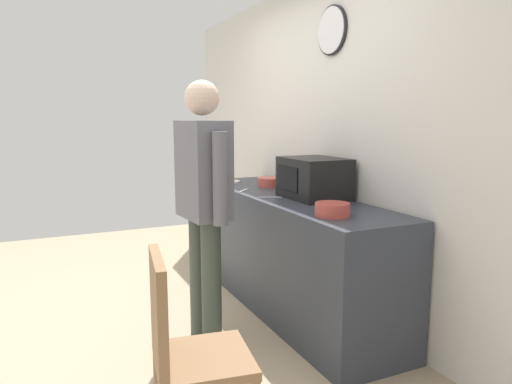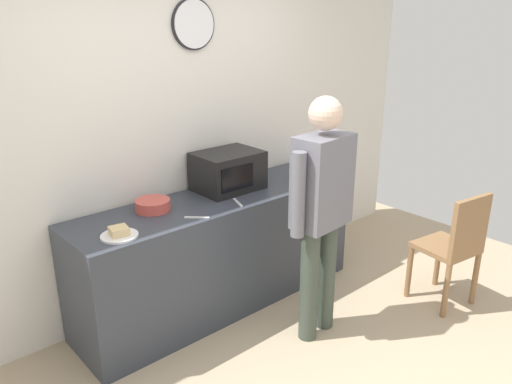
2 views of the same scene
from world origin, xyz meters
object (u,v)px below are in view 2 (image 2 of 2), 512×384
(person_standing, at_px, (322,203))
(wooden_chair, at_px, (455,245))
(microwave, at_px, (228,171))
(sandwich_plate, at_px, (119,234))
(fork_utensil, at_px, (197,217))
(salad_bowl, at_px, (303,176))
(cereal_bowl, at_px, (153,205))
(spoon_utensil, at_px, (238,202))

(person_standing, distance_m, wooden_chair, 1.25)
(microwave, relative_size, sandwich_plate, 2.16)
(microwave, height_order, fork_utensil, microwave)
(microwave, relative_size, person_standing, 0.29)
(salad_bowl, distance_m, cereal_bowl, 1.30)
(fork_utensil, distance_m, person_standing, 0.85)
(fork_utensil, relative_size, wooden_chair, 0.18)
(wooden_chair, bearing_deg, salad_bowl, 116.87)
(sandwich_plate, height_order, cereal_bowl, cereal_bowl)
(salad_bowl, height_order, spoon_utensil, salad_bowl)
(microwave, bearing_deg, wooden_chair, -49.09)
(cereal_bowl, relative_size, wooden_chair, 0.26)
(cereal_bowl, height_order, person_standing, person_standing)
(sandwich_plate, relative_size, fork_utensil, 1.36)
(fork_utensil, relative_size, person_standing, 0.10)
(person_standing, bearing_deg, salad_bowl, 51.97)
(microwave, height_order, wooden_chair, microwave)
(spoon_utensil, xyz_separation_m, wooden_chair, (1.30, -1.04, -0.38))
(cereal_bowl, distance_m, spoon_utensil, 0.61)
(salad_bowl, relative_size, fork_utensil, 1.26)
(spoon_utensil, bearing_deg, microwave, 63.89)
(microwave, xyz_separation_m, salad_bowl, (0.60, -0.24, -0.11))
(spoon_utensil, distance_m, wooden_chair, 1.71)
(microwave, bearing_deg, sandwich_plate, -166.07)
(sandwich_plate, bearing_deg, salad_bowl, 0.87)
(fork_utensil, height_order, person_standing, person_standing)
(spoon_utensil, bearing_deg, sandwich_plate, 178.41)
(salad_bowl, distance_m, spoon_utensil, 0.75)
(salad_bowl, bearing_deg, microwave, 158.27)
(microwave, bearing_deg, cereal_bowl, -179.33)
(cereal_bowl, relative_size, spoon_utensil, 1.44)
(fork_utensil, bearing_deg, wooden_chair, -30.72)
(microwave, xyz_separation_m, person_standing, (0.10, -0.89, -0.04))
(wooden_chair, bearing_deg, person_standing, 157.11)
(microwave, height_order, sandwich_plate, microwave)
(salad_bowl, relative_size, spoon_utensil, 1.26)
(spoon_utensil, relative_size, person_standing, 0.10)
(cereal_bowl, xyz_separation_m, wooden_chair, (1.84, -1.33, -0.41))
(sandwich_plate, relative_size, salad_bowl, 1.08)
(salad_bowl, height_order, person_standing, person_standing)
(microwave, xyz_separation_m, spoon_utensil, (-0.14, -0.29, -0.15))
(cereal_bowl, height_order, fork_utensil, cereal_bowl)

